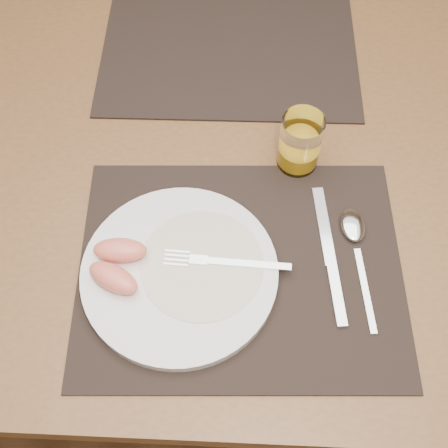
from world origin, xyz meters
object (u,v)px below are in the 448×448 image
(plate, at_px, (180,273))
(knife, at_px, (331,265))
(fork, at_px, (216,261))
(spoon, at_px, (355,234))
(placemat_near, at_px, (240,268))
(juice_glass, at_px, (300,145))
(table, at_px, (238,174))
(placemat_far, at_px, (229,45))

(plate, height_order, knife, plate)
(fork, xyz_separation_m, spoon, (0.20, 0.06, -0.01))
(placemat_near, relative_size, juice_glass, 4.73)
(table, xyz_separation_m, juice_glass, (0.09, -0.03, 0.13))
(plate, height_order, juice_glass, juice_glass)
(table, relative_size, fork, 8.00)
(knife, bearing_deg, fork, -176.95)
(plate, height_order, spoon, plate)
(placemat_near, xyz_separation_m, placemat_far, (-0.03, 0.44, 0.00))
(placemat_near, height_order, placemat_far, same)
(fork, bearing_deg, knife, 3.05)
(placemat_far, bearing_deg, knife, -69.89)
(knife, bearing_deg, placemat_near, -176.44)
(table, height_order, knife, knife)
(knife, bearing_deg, placemat_far, 110.11)
(placemat_near, relative_size, knife, 2.04)
(table, distance_m, placemat_near, 0.24)
(fork, bearing_deg, plate, -163.58)
(fork, distance_m, knife, 0.16)
(table, height_order, placemat_near, placemat_near)
(knife, height_order, spoon, spoon)
(table, bearing_deg, placemat_far, 96.06)
(fork, bearing_deg, table, 83.39)
(fork, bearing_deg, placemat_near, 1.16)
(spoon, height_order, juice_glass, juice_glass)
(table, height_order, spoon, spoon)
(knife, bearing_deg, table, 122.44)
(placemat_near, distance_m, plate, 0.09)
(plate, bearing_deg, knife, 6.28)
(placemat_near, distance_m, juice_glass, 0.21)
(table, distance_m, spoon, 0.25)
(placemat_far, height_order, spoon, spoon)
(placemat_near, height_order, juice_glass, juice_glass)
(placemat_far, relative_size, juice_glass, 4.73)
(table, distance_m, juice_glass, 0.16)
(placemat_far, height_order, plate, plate)
(placemat_near, distance_m, fork, 0.04)
(placemat_far, xyz_separation_m, fork, (-0.00, -0.44, 0.02))
(plate, bearing_deg, spoon, 16.43)
(table, relative_size, plate, 5.19)
(knife, distance_m, spoon, 0.06)
(plate, xyz_separation_m, juice_glass, (0.17, 0.20, 0.03))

